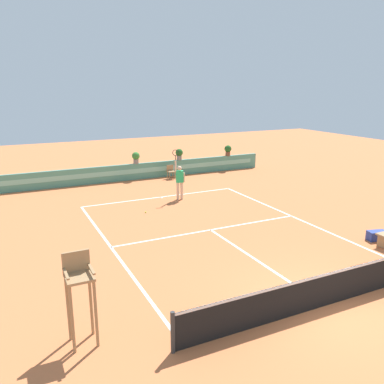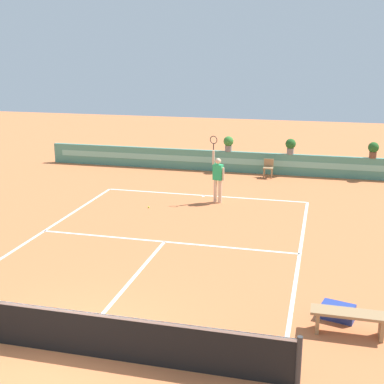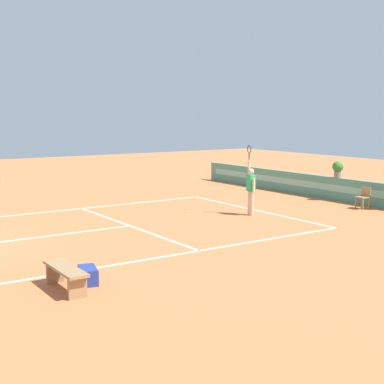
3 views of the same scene
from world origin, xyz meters
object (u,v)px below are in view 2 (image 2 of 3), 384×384
at_px(ball_kid_chair, 268,167).
at_px(tennis_ball_near_baseline, 149,207).
at_px(tennis_player, 218,176).
at_px(potted_plant_centre, 228,143).
at_px(potted_plant_right, 291,145).
at_px(gear_bag, 338,312).
at_px(bench_courtside, 350,318).
at_px(potted_plant_far_right, 373,149).

relative_size(ball_kid_chair, tennis_ball_near_baseline, 12.50).
bearing_deg(tennis_player, potted_plant_centre, 96.04).
distance_m(tennis_player, potted_plant_right, 5.83).
distance_m(gear_bag, tennis_player, 9.50).
bearing_deg(ball_kid_chair, gear_bag, -77.14).
xyz_separation_m(bench_courtside, tennis_player, (-4.62, 8.97, 0.67)).
xyz_separation_m(gear_bag, potted_plant_far_right, (1.62, 13.70, 1.23)).
relative_size(tennis_player, tennis_ball_near_baseline, 38.01).
bearing_deg(potted_plant_right, gear_bag, -81.50).
bearing_deg(potted_plant_far_right, tennis_player, -138.56).
relative_size(bench_courtside, potted_plant_far_right, 2.21).
xyz_separation_m(tennis_ball_near_baseline, potted_plant_right, (4.71, 6.70, 1.38)).
relative_size(bench_courtside, gear_bag, 2.29).
bearing_deg(potted_plant_far_right, potted_plant_centre, 180.00).
relative_size(bench_courtside, tennis_ball_near_baseline, 23.53).
bearing_deg(gear_bag, bench_courtside, -70.58).
relative_size(tennis_player, potted_plant_far_right, 3.57).
bearing_deg(potted_plant_far_right, potted_plant_right, 180.00).
distance_m(tennis_ball_near_baseline, potted_plant_right, 8.30).
bearing_deg(potted_plant_right, bench_courtside, -81.02).
xyz_separation_m(ball_kid_chair, tennis_ball_near_baseline, (-3.79, -5.97, -0.44)).
bearing_deg(bench_courtside, ball_kid_chair, 103.16).
distance_m(ball_kid_chair, potted_plant_far_right, 4.73).
bearing_deg(potted_plant_right, tennis_ball_near_baseline, -125.10).
bearing_deg(bench_courtside, potted_plant_centre, 109.94).
distance_m(potted_plant_far_right, potted_plant_right, 3.66).
xyz_separation_m(tennis_ball_near_baseline, potted_plant_centre, (1.78, 6.70, 1.38)).
relative_size(gear_bag, tennis_player, 0.27).
distance_m(bench_courtside, gear_bag, 0.67).
xyz_separation_m(ball_kid_chair, tennis_player, (-1.45, -4.59, 0.57)).
bearing_deg(gear_bag, ball_kid_chair, 102.86).
xyz_separation_m(bench_courtside, tennis_ball_near_baseline, (-6.97, 7.60, -0.34)).
bearing_deg(tennis_player, tennis_ball_near_baseline, -149.55).
relative_size(ball_kid_chair, potted_plant_far_right, 1.17).
xyz_separation_m(ball_kid_chair, potted_plant_right, (0.91, 0.73, 0.93)).
distance_m(ball_kid_chair, bench_courtside, 13.93).
relative_size(potted_plant_centre, potted_plant_far_right, 1.00).
bearing_deg(potted_plant_far_right, tennis_ball_near_baseline, -141.33).
distance_m(gear_bag, potted_plant_centre, 14.62).
bearing_deg(tennis_ball_near_baseline, gear_bag, -46.01).
bearing_deg(potted_plant_centre, potted_plant_far_right, 0.00).
height_order(gear_bag, tennis_ball_near_baseline, gear_bag).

